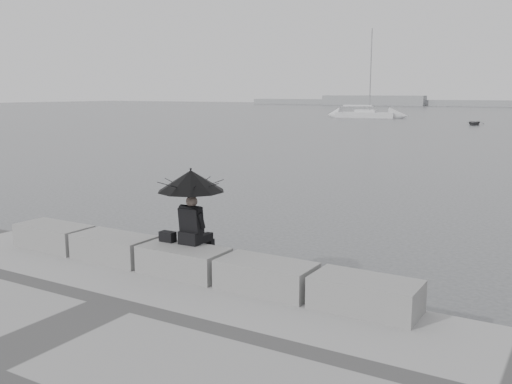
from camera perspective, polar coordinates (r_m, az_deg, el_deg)
The scene contains 10 objects.
ground at distance 10.90m, azimuth -5.69°, elevation -10.05°, with size 360.00×360.00×0.00m, color #404345.
stone_block_far_left at distance 12.65m, azimuth -19.53°, elevation -4.22°, with size 1.60×0.80×0.50m, color gray.
stone_block_left at distance 11.42m, azimuth -14.03°, elevation -5.43°, with size 1.60×0.80×0.50m, color gray.
stone_block_centre at distance 10.33m, azimuth -7.25°, elevation -6.84°, with size 1.60×0.80×0.50m, color gray.
stone_block_right at distance 9.42m, azimuth 1.02°, elevation -8.43°, with size 1.60×0.80×0.50m, color gray.
stone_block_far_right at distance 8.75m, azimuth 10.89°, elevation -10.07°, with size 1.60×0.80×0.50m, color gray.
seated_person at distance 10.27m, azimuth -6.54°, elevation 0.33°, with size 1.22×1.22×1.39m.
bag at distance 10.66m, azimuth -8.83°, elevation -4.43°, with size 0.29×0.17×0.19m, color black.
sailboat_left at distance 86.54m, azimuth 10.91°, elevation 7.65°, with size 8.80×3.20×12.90m.
dinghy at distance 70.76m, azimuth 20.98°, elevation 6.48°, with size 2.91×1.23×0.49m, color slate.
Camera 1 is at (6.13, -8.22, 3.72)m, focal length 40.00 mm.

